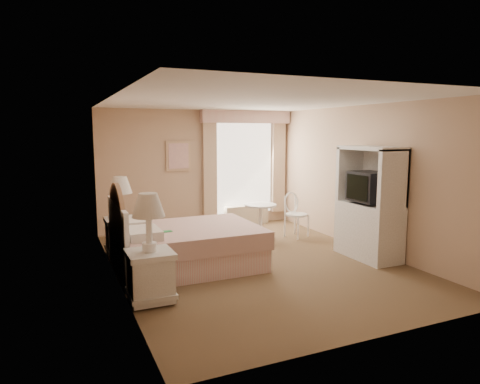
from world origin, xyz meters
name	(u,v)px	position (x,y,z in m)	size (l,w,h in m)	color
room	(255,184)	(0.00, 0.00, 1.25)	(4.21, 5.51, 2.51)	brown
window	(246,164)	(1.05, 2.65, 1.34)	(2.05, 0.22, 2.51)	white
framed_art	(178,156)	(-0.45, 2.71, 1.55)	(0.52, 0.04, 0.62)	tan
bed	(182,245)	(-1.12, 0.21, 0.35)	(2.11, 1.62, 1.44)	#D9908D
nightstand_near	(150,262)	(-1.84, -0.91, 0.49)	(0.54, 0.54, 1.31)	white
nightstand_far	(122,226)	(-1.84, 1.30, 0.49)	(0.53, 0.53, 1.29)	white
round_table	(261,215)	(0.81, 1.44, 0.44)	(0.62, 0.62, 0.65)	white
cafe_chair	(294,211)	(1.45, 1.23, 0.51)	(0.54, 0.54, 0.87)	white
armoire	(369,212)	(1.81, -0.50, 0.75)	(0.55, 1.09, 1.82)	white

